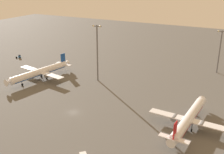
{
  "coord_description": "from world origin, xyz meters",
  "views": [
    {
      "loc": [
        57.12,
        -77.34,
        49.81
      ],
      "look_at": [
        0.15,
        31.86,
        4.0
      ],
      "focal_mm": 44.48,
      "sensor_mm": 36.0,
      "label": 1
    }
  ],
  "objects_px": {
    "pushback_tug": "(19,56)",
    "apron_light_central": "(220,49)",
    "airplane_taxiway_distant": "(40,72)",
    "apron_light_west": "(97,50)",
    "airplane_mid_apron": "(188,119)"
  },
  "relations": [
    {
      "from": "pushback_tug",
      "to": "apron_light_west",
      "type": "distance_m",
      "value": 66.67
    },
    {
      "from": "airplane_mid_apron",
      "to": "apron_light_central",
      "type": "bearing_deg",
      "value": 93.19
    },
    {
      "from": "apron_light_central",
      "to": "pushback_tug",
      "type": "bearing_deg",
      "value": -166.04
    },
    {
      "from": "pushback_tug",
      "to": "apron_light_central",
      "type": "xyz_separation_m",
      "value": [
        115.01,
        28.58,
        12.16
      ]
    },
    {
      "from": "airplane_taxiway_distant",
      "to": "pushback_tug",
      "type": "xyz_separation_m",
      "value": [
        -37.66,
        22.73,
        -2.65
      ]
    },
    {
      "from": "airplane_mid_apron",
      "to": "airplane_taxiway_distant",
      "type": "height_order",
      "value": "airplane_taxiway_distant"
    },
    {
      "from": "airplane_mid_apron",
      "to": "pushback_tug",
      "type": "height_order",
      "value": "airplane_mid_apron"
    },
    {
      "from": "airplane_mid_apron",
      "to": "airplane_taxiway_distant",
      "type": "bearing_deg",
      "value": 173.69
    },
    {
      "from": "apron_light_central",
      "to": "airplane_taxiway_distant",
      "type": "bearing_deg",
      "value": -146.44
    },
    {
      "from": "pushback_tug",
      "to": "apron_light_west",
      "type": "relative_size",
      "value": 0.13
    },
    {
      "from": "airplane_mid_apron",
      "to": "pushback_tug",
      "type": "distance_m",
      "value": 120.16
    },
    {
      "from": "airplane_taxiway_distant",
      "to": "apron_light_west",
      "type": "relative_size",
      "value": 1.38
    },
    {
      "from": "airplane_mid_apron",
      "to": "airplane_taxiway_distant",
      "type": "relative_size",
      "value": 0.93
    },
    {
      "from": "airplane_mid_apron",
      "to": "pushback_tug",
      "type": "bearing_deg",
      "value": 166.08
    },
    {
      "from": "apron_light_west",
      "to": "airplane_mid_apron",
      "type": "bearing_deg",
      "value": -26.44
    }
  ]
}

